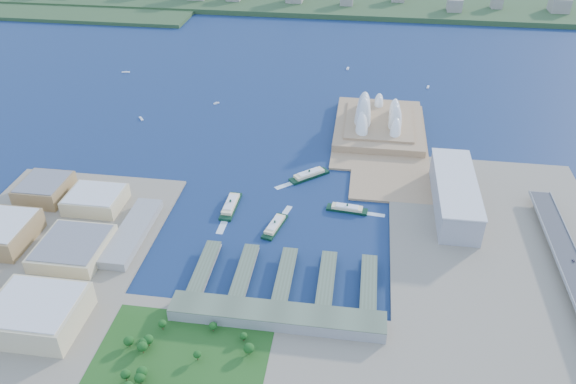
% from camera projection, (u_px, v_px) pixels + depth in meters
% --- Properties ---
extents(ground, '(3000.00, 3000.00, 0.00)m').
position_uv_depth(ground, '(283.00, 234.00, 634.83)').
color(ground, '#0F2849').
rests_on(ground, ground).
extents(west_land, '(220.00, 390.00, 3.00)m').
position_uv_depth(west_land, '(27.00, 274.00, 576.68)').
color(west_land, gray).
rests_on(west_land, ground).
extents(east_land, '(240.00, 500.00, 3.00)m').
position_uv_depth(east_land, '(511.00, 284.00, 564.00)').
color(east_land, gray).
rests_on(east_land, ground).
extents(peninsula, '(135.00, 220.00, 3.00)m').
position_uv_depth(peninsula, '(380.00, 135.00, 836.82)').
color(peninsula, '#A17F58').
rests_on(peninsula, ground).
extents(far_shore, '(2200.00, 260.00, 12.00)m').
position_uv_depth(far_shore, '(340.00, 3.00, 1444.18)').
color(far_shore, '#2D4926').
rests_on(far_shore, ground).
extents(opera_house, '(134.00, 180.00, 58.00)m').
position_uv_depth(opera_house, '(380.00, 110.00, 837.04)').
color(opera_house, white).
rests_on(opera_house, peninsula).
extents(toaster_building, '(45.00, 155.00, 35.00)m').
position_uv_depth(toaster_building, '(455.00, 194.00, 666.78)').
color(toaster_building, '#929298').
rests_on(toaster_building, east_land).
extents(west_buildings, '(200.00, 280.00, 27.00)m').
position_uv_depth(west_buildings, '(41.00, 241.00, 597.51)').
color(west_buildings, olive).
rests_on(west_buildings, west_land).
extents(ferry_wharves, '(184.00, 90.00, 9.30)m').
position_uv_depth(ferry_wharves, '(285.00, 276.00, 568.44)').
color(ferry_wharves, '#4C5B45').
rests_on(ferry_wharves, ground).
extents(terminal_building, '(200.00, 28.00, 12.00)m').
position_uv_depth(terminal_building, '(277.00, 316.00, 516.19)').
color(terminal_building, gray).
rests_on(terminal_building, south_land).
extents(park, '(150.00, 110.00, 16.00)m').
position_uv_depth(park, '(180.00, 352.00, 478.41)').
color(park, '#194714').
rests_on(park, south_land).
extents(ferry_a, '(16.18, 58.20, 10.94)m').
position_uv_depth(ferry_a, '(231.00, 204.00, 676.61)').
color(ferry_a, black).
rests_on(ferry_a, ground).
extents(ferry_b, '(51.79, 47.82, 10.64)m').
position_uv_depth(ferry_b, '(309.00, 174.00, 735.98)').
color(ferry_b, black).
rests_on(ferry_b, ground).
extents(ferry_c, '(24.63, 52.55, 9.63)m').
position_uv_depth(ferry_c, '(275.00, 224.00, 642.85)').
color(ferry_c, black).
rests_on(ferry_c, ground).
extents(ferry_d, '(50.17, 17.59, 9.29)m').
position_uv_depth(ferry_d, '(347.00, 207.00, 671.76)').
color(ferry_d, black).
rests_on(ferry_d, ground).
extents(boat_a, '(10.87, 12.81, 2.61)m').
position_uv_depth(boat_a, '(141.00, 118.00, 884.09)').
color(boat_a, white).
rests_on(boat_a, ground).
extents(boat_b, '(9.48, 9.11, 2.63)m').
position_uv_depth(boat_b, '(216.00, 103.00, 933.45)').
color(boat_b, white).
rests_on(boat_b, ground).
extents(boat_c, '(5.84, 12.09, 2.62)m').
position_uv_depth(boat_c, '(428.00, 87.00, 991.77)').
color(boat_c, white).
rests_on(boat_c, ground).
extents(boat_d, '(15.12, 6.04, 2.49)m').
position_uv_depth(boat_d, '(126.00, 72.00, 1052.03)').
color(boat_d, white).
rests_on(boat_d, ground).
extents(boat_e, '(5.29, 12.65, 3.01)m').
position_uv_depth(boat_e, '(348.00, 68.00, 1067.70)').
color(boat_e, white).
rests_on(boat_e, ground).
extents(car_c, '(2.06, 5.08, 1.47)m').
position_uv_depth(car_c, '(573.00, 260.00, 572.58)').
color(car_c, slate).
rests_on(car_c, expressway).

